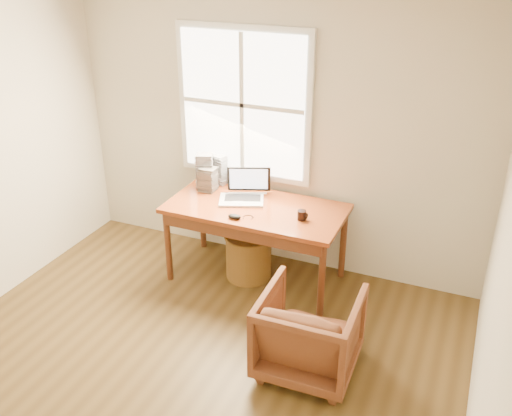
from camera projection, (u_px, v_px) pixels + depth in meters
The scene contains 11 objects.
room_shell at pixel (149, 229), 3.52m from camera, with size 4.04×4.54×2.64m.
desk at pixel (256, 209), 5.13m from camera, with size 1.60×0.80×0.04m, color brown.
armchair at pixel (309, 332), 4.18m from camera, with size 0.70×0.72×0.65m, color brown.
wicker_stool at pixel (249, 256), 5.38m from camera, with size 0.43×0.43×0.43m, color brown.
laptop at pixel (241, 185), 5.15m from camera, with size 0.42×0.44×0.32m, color silver, non-canonical shape.
mouse at pixel (235, 216), 4.90m from camera, with size 0.12×0.07×0.04m, color black.
coffee_mug at pixel (302, 215), 4.87m from camera, with size 0.08×0.08×0.09m, color black.
cd_stack_a at pixel (219, 169), 5.54m from camera, with size 0.15×0.13×0.29m, color #B1B5BD.
cd_stack_b at pixel (208, 179), 5.39m from camera, with size 0.15×0.13×0.23m, color #26262B.
cd_stack_c at pixel (204, 171), 5.43m from camera, with size 0.15×0.13×0.34m, color #9394A0.
cd_stack_d at pixel (240, 178), 5.48m from camera, with size 0.14×0.12×0.18m, color silver.
Camera 1 is at (1.80, -2.44, 2.98)m, focal length 40.00 mm.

